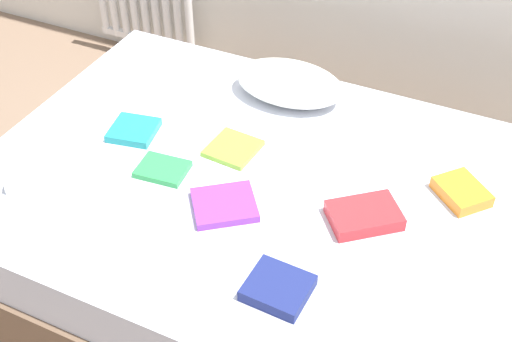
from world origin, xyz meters
TOP-DOWN VIEW (x-y plane):
  - ground_plane at (0.00, 0.00)m, footprint 8.00×8.00m
  - bed at (0.00, 0.00)m, footprint 2.00×1.50m
  - radiator at (-1.24, 1.20)m, footprint 0.63×0.04m
  - pillow at (-0.07, 0.53)m, footprint 0.46×0.30m
  - textbook_red at (0.45, -0.05)m, footprint 0.28×0.27m
  - textbook_green at (-0.30, -0.12)m, footprint 0.19×0.16m
  - textbook_navy at (0.31, -0.45)m, footprint 0.19×0.18m
  - textbook_lime at (-0.12, 0.10)m, footprint 0.19×0.20m
  - textbook_purple at (-0.01, -0.19)m, footprint 0.28×0.28m
  - textbook_teal at (-0.52, 0.03)m, footprint 0.20×0.20m
  - textbook_orange at (0.72, 0.21)m, footprint 0.23×0.22m
  - textbook_white at (-0.73, -0.32)m, footprint 0.29×0.29m

SIDE VIEW (x-z plane):
  - ground_plane at x=0.00m, z-range 0.00..0.00m
  - bed at x=0.00m, z-range 0.00..0.50m
  - radiator at x=-1.24m, z-range 0.12..0.64m
  - textbook_lime at x=-0.12m, z-range 0.50..0.52m
  - textbook_green at x=-0.30m, z-range 0.50..0.52m
  - textbook_purple at x=-0.01m, z-range 0.50..0.53m
  - textbook_teal at x=-0.52m, z-range 0.50..0.53m
  - textbook_navy at x=0.31m, z-range 0.50..0.54m
  - textbook_orange at x=0.72m, z-range 0.50..0.55m
  - textbook_red at x=0.45m, z-range 0.50..0.55m
  - textbook_white at x=-0.73m, z-range 0.50..0.55m
  - pillow at x=-0.07m, z-range 0.50..0.63m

